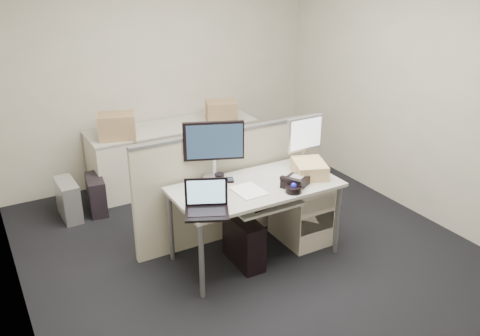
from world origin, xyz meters
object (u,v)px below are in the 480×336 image
monitor_main (214,151)px  laptop (206,200)px  desk (256,192)px  desk_phone (295,182)px

monitor_main → laptop: monitor_main is taller
desk → desk_phone: bearing=-31.0°
desk → monitor_main: monitor_main is taller
laptop → desk_phone: size_ratio=1.53×
monitor_main → laptop: size_ratio=1.58×
desk → laptop: 0.71m
desk → monitor_main: bearing=128.0°
monitor_main → laptop: (-0.37, -0.60, -0.14)m
desk → desk_phone: 0.36m
laptop → monitor_main: bearing=83.1°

